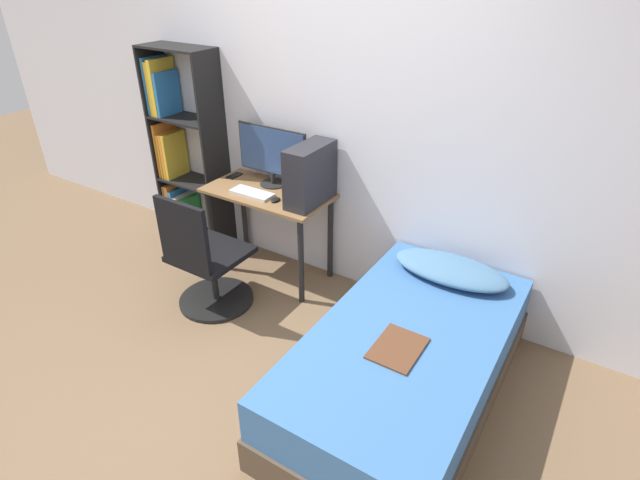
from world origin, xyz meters
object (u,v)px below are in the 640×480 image
(bed, at_px, (405,365))
(office_chair, at_px, (206,267))
(monitor, at_px, (272,154))
(bookshelf, at_px, (180,156))
(pc_tower, at_px, (310,175))
(keyboard, at_px, (252,193))

(bed, bearing_deg, office_chair, 178.54)
(bed, height_order, monitor, monitor)
(office_chair, height_order, monitor, monitor)
(bed, bearing_deg, monitor, 152.47)
(bookshelf, distance_m, office_chair, 1.25)
(bookshelf, height_order, monitor, bookshelf)
(bookshelf, xyz_separation_m, pc_tower, (1.41, -0.09, 0.17))
(office_chair, bearing_deg, keyboard, 85.55)
(bookshelf, distance_m, bed, 2.67)
(pc_tower, bearing_deg, office_chair, -127.52)
(keyboard, height_order, pc_tower, pc_tower)
(pc_tower, bearing_deg, keyboard, -164.79)
(bookshelf, bearing_deg, bed, -16.90)
(bed, height_order, pc_tower, pc_tower)
(bookshelf, relative_size, keyboard, 4.95)
(keyboard, bearing_deg, monitor, 85.03)
(bookshelf, bearing_deg, office_chair, -37.88)
(monitor, xyz_separation_m, keyboard, (-0.02, -0.24, -0.24))
(bed, distance_m, keyboard, 1.71)
(bookshelf, bearing_deg, monitor, 1.73)
(office_chair, xyz_separation_m, monitor, (0.06, 0.75, 0.63))
(bookshelf, distance_m, monitor, 1.01)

